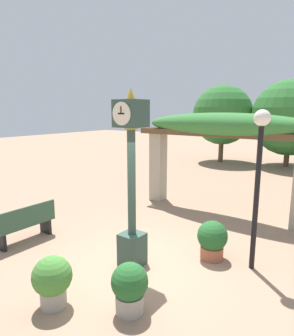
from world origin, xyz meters
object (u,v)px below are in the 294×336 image
(potted_plant_near_left, at_px, (52,280))
(lamp_post, at_px, (259,160))
(potted_plant_near_right, at_px, (212,239))
(potted_plant_far_left, at_px, (130,287))
(pedestal_clock, at_px, (132,181))
(park_bench, at_px, (25,224))

(potted_plant_near_left, height_order, lamp_post, lamp_post)
(potted_plant_near_right, distance_m, potted_plant_far_left, 2.36)
(pedestal_clock, bearing_deg, potted_plant_far_left, -52.22)
(pedestal_clock, distance_m, potted_plant_far_left, 1.96)
(pedestal_clock, relative_size, park_bench, 2.39)
(lamp_post, bearing_deg, potted_plant_near_right, -171.49)
(potted_plant_far_left, bearing_deg, lamp_post, 65.94)
(park_bench, bearing_deg, potted_plant_near_left, 66.56)
(pedestal_clock, distance_m, potted_plant_near_left, 2.19)
(potted_plant_near_right, xyz_separation_m, park_bench, (-3.91, -1.85, -0.00))
(pedestal_clock, bearing_deg, potted_plant_near_left, -95.56)
(pedestal_clock, height_order, potted_plant_near_left, pedestal_clock)
(potted_plant_near_left, bearing_deg, potted_plant_far_left, 30.28)
(pedestal_clock, relative_size, potted_plant_far_left, 4.33)
(potted_plant_near_left, xyz_separation_m, lamp_post, (2.16, 3.08, 1.71))
(potted_plant_far_left, xyz_separation_m, lamp_post, (1.10, 2.46, 1.74))
(pedestal_clock, bearing_deg, park_bench, -166.31)
(potted_plant_near_left, bearing_deg, lamp_post, 54.94)
(potted_plant_near_right, height_order, potted_plant_far_left, potted_plant_near_right)
(potted_plant_far_left, relative_size, park_bench, 0.55)
(potted_plant_near_left, bearing_deg, pedestal_clock, 84.44)
(potted_plant_near_left, xyz_separation_m, park_bench, (-2.55, 1.11, -0.03))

